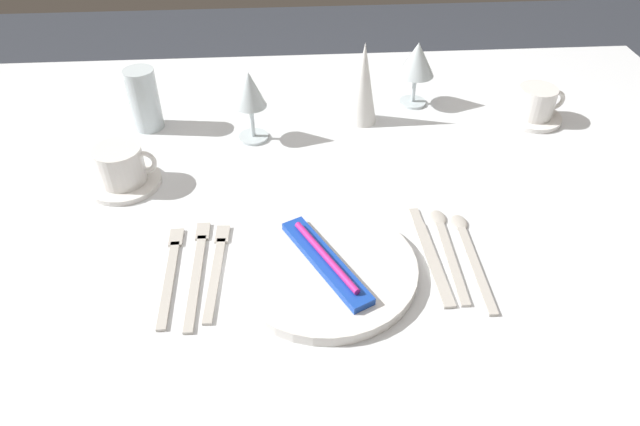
# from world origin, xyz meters

# --- Properties ---
(ground_plane) EXTENTS (6.00, 6.00, 0.00)m
(ground_plane) POSITION_xyz_m (0.00, 0.00, 0.00)
(ground_plane) COLOR #383D47
(dining_table) EXTENTS (1.80, 1.11, 0.74)m
(dining_table) POSITION_xyz_m (0.00, 0.00, 0.66)
(dining_table) COLOR white
(dining_table) RESTS_ON ground
(dinner_plate) EXTENTS (0.28, 0.28, 0.02)m
(dinner_plate) POSITION_xyz_m (0.03, -0.25, 0.75)
(dinner_plate) COLOR white
(dinner_plate) RESTS_ON dining_table
(toothbrush_package) EXTENTS (0.13, 0.20, 0.02)m
(toothbrush_package) POSITION_xyz_m (0.03, -0.25, 0.77)
(toothbrush_package) COLOR blue
(toothbrush_package) RESTS_ON dinner_plate
(fork_outer) EXTENTS (0.03, 0.21, 0.00)m
(fork_outer) POSITION_xyz_m (-0.14, -0.22, 0.74)
(fork_outer) COLOR beige
(fork_outer) RESTS_ON dining_table
(fork_inner) EXTENTS (0.02, 0.23, 0.00)m
(fork_inner) POSITION_xyz_m (-0.17, -0.23, 0.74)
(fork_inner) COLOR beige
(fork_inner) RESTS_ON dining_table
(fork_salad) EXTENTS (0.02, 0.21, 0.00)m
(fork_salad) POSITION_xyz_m (-0.21, -0.23, 0.74)
(fork_salad) COLOR beige
(fork_salad) RESTS_ON dining_table
(dinner_knife) EXTENTS (0.03, 0.23, 0.00)m
(dinner_knife) POSITION_xyz_m (0.20, -0.22, 0.74)
(dinner_knife) COLOR beige
(dinner_knife) RESTS_ON dining_table
(spoon_soup) EXTENTS (0.03, 0.22, 0.01)m
(spoon_soup) POSITION_xyz_m (0.23, -0.19, 0.74)
(spoon_soup) COLOR beige
(spoon_soup) RESTS_ON dining_table
(spoon_dessert) EXTENTS (0.03, 0.22, 0.01)m
(spoon_dessert) POSITION_xyz_m (0.26, -0.21, 0.74)
(spoon_dessert) COLOR beige
(spoon_dessert) RESTS_ON dining_table
(saucer_left) EXTENTS (0.12, 0.12, 0.01)m
(saucer_left) POSITION_xyz_m (0.51, 0.19, 0.74)
(saucer_left) COLOR white
(saucer_left) RESTS_ON dining_table
(coffee_cup_left) EXTENTS (0.10, 0.08, 0.06)m
(coffee_cup_left) POSITION_xyz_m (0.51, 0.19, 0.78)
(coffee_cup_left) COLOR white
(coffee_cup_left) RESTS_ON saucer_left
(saucer_right) EXTENTS (0.13, 0.13, 0.01)m
(saucer_right) POSITION_xyz_m (-0.32, 0.01, 0.74)
(saucer_right) COLOR white
(saucer_right) RESTS_ON dining_table
(coffee_cup_right) EXTENTS (0.11, 0.09, 0.07)m
(coffee_cup_right) POSITION_xyz_m (-0.32, 0.01, 0.78)
(coffee_cup_right) COLOR white
(coffee_cup_right) RESTS_ON saucer_right
(wine_glass_centre) EXTENTS (0.06, 0.06, 0.15)m
(wine_glass_centre) POSITION_xyz_m (-0.09, 0.15, 0.84)
(wine_glass_centre) COLOR silver
(wine_glass_centre) RESTS_ON dining_table
(wine_glass_left) EXTENTS (0.08, 0.08, 0.14)m
(wine_glass_left) POSITION_xyz_m (0.26, 0.27, 0.84)
(wine_glass_left) COLOR silver
(wine_glass_left) RESTS_ON dining_table
(drink_tumbler) EXTENTS (0.06, 0.06, 0.13)m
(drink_tumbler) POSITION_xyz_m (-0.31, 0.21, 0.80)
(drink_tumbler) COLOR silver
(drink_tumbler) RESTS_ON dining_table
(napkin_folded) EXTENTS (0.06, 0.06, 0.18)m
(napkin_folded) POSITION_xyz_m (0.14, 0.20, 0.83)
(napkin_folded) COLOR white
(napkin_folded) RESTS_ON dining_table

